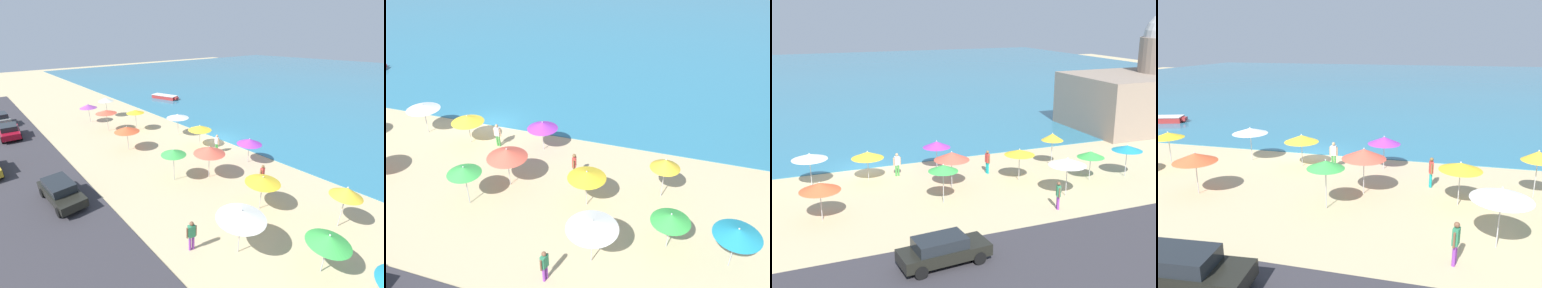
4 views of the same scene
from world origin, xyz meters
TOP-DOWN VIEW (x-y plane):
  - ground_plane at (0.00, 0.00)m, footprint 160.00×160.00m
  - sea at (0.00, 55.00)m, footprint 150.00×110.00m
  - beach_umbrella_0 at (-0.20, -2.73)m, footprint 2.31×2.31m
  - beach_umbrella_3 at (-8.61, -5.13)m, footprint 2.02×2.02m
  - beach_umbrella_4 at (13.89, -4.71)m, footprint 1.72×1.72m
  - beach_umbrella_5 at (11.30, -10.65)m, footprint 2.47×2.47m
  - beach_umbrella_6 at (-4.08, -8.62)m, footprint 2.39×2.39m
  - beach_umbrella_8 at (4.84, -6.42)m, footprint 2.45×2.45m
  - beach_umbrella_9 at (3.40, -8.74)m, footprint 1.91×1.91m
  - beach_umbrella_11 at (5.26, -2.00)m, footprint 2.14×2.14m
  - beach_umbrella_12 at (9.88, -6.78)m, footprint 2.19×2.19m
  - beach_umbrella_13 at (-4.13, -2.43)m, footprint 2.46×2.46m
  - bather_0 at (1.98, -2.55)m, footprint 0.57×0.22m
  - bather_1 at (9.60, -12.34)m, footprint 0.32×0.55m
  - bather_2 at (8.40, -4.53)m, footprint 0.27×0.56m
  - parked_car_4 at (0.75, -16.11)m, footprint 4.54×2.05m
  - skiff_nearshore at (-19.51, 6.76)m, footprint 5.12×2.92m

SIDE VIEW (x-z plane):
  - ground_plane at x=0.00m, z-range 0.00..0.00m
  - sea at x=0.00m, z-range 0.00..0.05m
  - skiff_nearshore at x=-19.51m, z-range 0.05..0.69m
  - parked_car_4 at x=0.75m, z-range 0.10..1.54m
  - bather_0 at x=1.98m, z-range 0.11..1.86m
  - bather_1 at x=9.60m, z-range 0.11..1.89m
  - bather_2 at x=8.40m, z-range 0.11..1.90m
  - beach_umbrella_0 at x=-0.20m, z-range 0.81..3.02m
  - beach_umbrella_11 at x=5.26m, z-range 0.82..3.07m
  - beach_umbrella_6 at x=-4.08m, z-range 0.89..3.30m
  - beach_umbrella_12 at x=9.88m, z-range 0.92..3.30m
  - beach_umbrella_13 at x=-4.13m, z-range 0.94..3.36m
  - beach_umbrella_3 at x=-8.61m, z-range 0.98..3.45m
  - beach_umbrella_8 at x=4.84m, z-range 0.98..3.63m
  - beach_umbrella_9 at x=3.40m, z-range 1.03..3.63m
  - beach_umbrella_4 at x=13.89m, z-range 1.00..3.68m
  - beach_umbrella_5 at x=11.30m, z-range 1.03..3.71m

